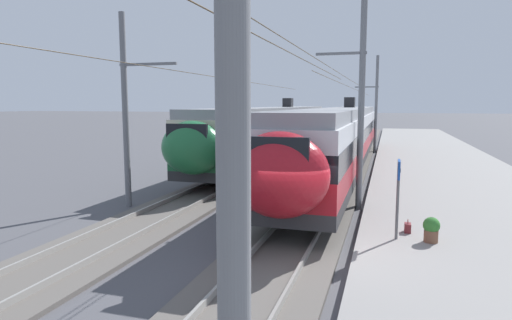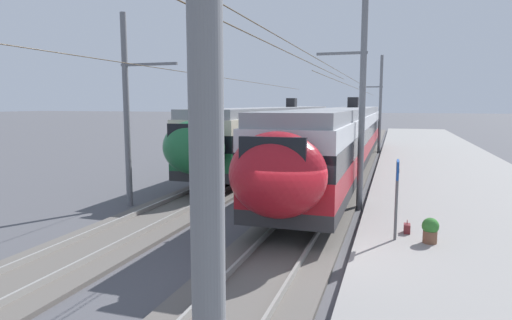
{
  "view_description": "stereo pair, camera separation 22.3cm",
  "coord_description": "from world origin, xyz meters",
  "px_view_note": "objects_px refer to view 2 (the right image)",
  "views": [
    {
      "loc": [
        -10.88,
        -1.7,
        4.08
      ],
      "look_at": [
        3.88,
        2.75,
        2.11
      ],
      "focal_mm": 30.72,
      "sensor_mm": 36.0,
      "label": 1
    },
    {
      "loc": [
        -10.82,
        -1.91,
        4.08
      ],
      "look_at": [
        3.88,
        2.75,
        2.11
      ],
      "focal_mm": 30.72,
      "sensor_mm": 36.0,
      "label": 2
    }
  ],
  "objects_px": {
    "train_far_track": "(277,130)",
    "catenary_mast_east": "(379,103)",
    "handbag_near_sign": "(407,228)",
    "platform_sign": "(397,182)",
    "train_near_platform": "(344,136)",
    "catenary_mast_mid": "(359,99)",
    "catenary_mast_far_side": "(130,107)",
    "potted_plant_platform_edge": "(430,229)",
    "catenary_mast_west": "(190,117)"
  },
  "relations": [
    {
      "from": "catenary_mast_mid",
      "to": "handbag_near_sign",
      "type": "height_order",
      "value": "catenary_mast_mid"
    },
    {
      "from": "catenary_mast_west",
      "to": "catenary_mast_east",
      "type": "relative_size",
      "value": 1.0
    },
    {
      "from": "train_near_platform",
      "to": "catenary_mast_west",
      "type": "height_order",
      "value": "catenary_mast_west"
    },
    {
      "from": "train_far_track",
      "to": "catenary_mast_west",
      "type": "distance_m",
      "value": 28.14
    },
    {
      "from": "train_near_platform",
      "to": "handbag_near_sign",
      "type": "relative_size",
      "value": 81.27
    },
    {
      "from": "catenary_mast_far_side",
      "to": "catenary_mast_mid",
      "type": "bearing_deg",
      "value": -76.0
    },
    {
      "from": "catenary_mast_mid",
      "to": "catenary_mast_east",
      "type": "height_order",
      "value": "catenary_mast_mid"
    },
    {
      "from": "train_far_track",
      "to": "potted_plant_platform_edge",
      "type": "bearing_deg",
      "value": -152.84
    },
    {
      "from": "train_near_platform",
      "to": "platform_sign",
      "type": "height_order",
      "value": "train_near_platform"
    },
    {
      "from": "catenary_mast_far_side",
      "to": "potted_plant_platform_edge",
      "type": "bearing_deg",
      "value": -103.05
    },
    {
      "from": "train_far_track",
      "to": "catenary_mast_east",
      "type": "height_order",
      "value": "catenary_mast_east"
    },
    {
      "from": "catenary_mast_west",
      "to": "potted_plant_platform_edge",
      "type": "distance_m",
      "value": 10.53
    },
    {
      "from": "train_near_platform",
      "to": "train_far_track",
      "type": "height_order",
      "value": "same"
    },
    {
      "from": "train_far_track",
      "to": "handbag_near_sign",
      "type": "relative_size",
      "value": 71.67
    },
    {
      "from": "catenary_mast_mid",
      "to": "handbag_near_sign",
      "type": "relative_size",
      "value": 113.33
    },
    {
      "from": "catenary_mast_east",
      "to": "potted_plant_platform_edge",
      "type": "distance_m",
      "value": 25.81
    },
    {
      "from": "catenary_mast_west",
      "to": "catenary_mast_far_side",
      "type": "relative_size",
      "value": 1.0
    },
    {
      "from": "catenary_mast_far_side",
      "to": "handbag_near_sign",
      "type": "distance_m",
      "value": 11.1
    },
    {
      "from": "train_near_platform",
      "to": "catenary_mast_west",
      "type": "xyz_separation_m",
      "value": [
        -23.38,
        -1.5,
        1.77
      ]
    },
    {
      "from": "train_near_platform",
      "to": "platform_sign",
      "type": "distance_m",
      "value": 13.95
    },
    {
      "from": "catenary_mast_west",
      "to": "catenary_mast_mid",
      "type": "xyz_separation_m",
      "value": [
        14.41,
        -0.01,
        0.27
      ]
    },
    {
      "from": "catenary_mast_east",
      "to": "platform_sign",
      "type": "xyz_separation_m",
      "value": [
        -25.45,
        -1.44,
        -2.18
      ]
    },
    {
      "from": "handbag_near_sign",
      "to": "catenary_mast_far_side",
      "type": "bearing_deg",
      "value": 80.46
    },
    {
      "from": "train_far_track",
      "to": "catenary_mast_mid",
      "type": "distance_m",
      "value": 14.63
    },
    {
      "from": "handbag_near_sign",
      "to": "catenary_mast_east",
      "type": "bearing_deg",
      "value": 4.12
    },
    {
      "from": "train_far_track",
      "to": "handbag_near_sign",
      "type": "height_order",
      "value": "train_far_track"
    },
    {
      "from": "handbag_near_sign",
      "to": "potted_plant_platform_edge",
      "type": "bearing_deg",
      "value": -144.27
    },
    {
      "from": "catenary_mast_west",
      "to": "catenary_mast_east",
      "type": "bearing_deg",
      "value": -0.01
    },
    {
      "from": "catenary_mast_east",
      "to": "potted_plant_platform_edge",
      "type": "xyz_separation_m",
      "value": [
        -25.47,
        -2.35,
        -3.43
      ]
    },
    {
      "from": "train_near_platform",
      "to": "handbag_near_sign",
      "type": "bearing_deg",
      "value": -165.69
    },
    {
      "from": "catenary_mast_east",
      "to": "catenary_mast_far_side",
      "type": "distance_m",
      "value": 24.5
    },
    {
      "from": "potted_plant_platform_edge",
      "to": "catenary_mast_far_side",
      "type": "bearing_deg",
      "value": 76.95
    },
    {
      "from": "train_near_platform",
      "to": "potted_plant_platform_edge",
      "type": "height_order",
      "value": "train_near_platform"
    },
    {
      "from": "handbag_near_sign",
      "to": "train_near_platform",
      "type": "bearing_deg",
      "value": 14.31
    },
    {
      "from": "train_near_platform",
      "to": "catenary_mast_far_side",
      "type": "height_order",
      "value": "catenary_mast_far_side"
    },
    {
      "from": "train_near_platform",
      "to": "potted_plant_platform_edge",
      "type": "distance_m",
      "value": 14.26
    },
    {
      "from": "train_far_track",
      "to": "handbag_near_sign",
      "type": "distance_m",
      "value": 18.85
    },
    {
      "from": "catenary_mast_mid",
      "to": "catenary_mast_west",
      "type": "bearing_deg",
      "value": 179.97
    },
    {
      "from": "catenary_mast_mid",
      "to": "platform_sign",
      "type": "relative_size",
      "value": 20.23
    },
    {
      "from": "platform_sign",
      "to": "potted_plant_platform_edge",
      "type": "relative_size",
      "value": 3.19
    },
    {
      "from": "catenary_mast_mid",
      "to": "train_far_track",
      "type": "bearing_deg",
      "value": 27.37
    },
    {
      "from": "catenary_mast_west",
      "to": "catenary_mast_far_side",
      "type": "distance_m",
      "value": 14.98
    },
    {
      "from": "train_far_track",
      "to": "platform_sign",
      "type": "relative_size",
      "value": 12.8
    },
    {
      "from": "train_far_track",
      "to": "handbag_near_sign",
      "type": "bearing_deg",
      "value": -153.28
    },
    {
      "from": "train_far_track",
      "to": "platform_sign",
      "type": "height_order",
      "value": "train_far_track"
    },
    {
      "from": "catenary_mast_mid",
      "to": "potted_plant_platform_edge",
      "type": "xyz_separation_m",
      "value": [
        -4.69,
        -2.34,
        -3.55
      ]
    },
    {
      "from": "train_far_track",
      "to": "catenary_mast_west",
      "type": "xyz_separation_m",
      "value": [
        -27.28,
        -6.66,
        1.77
      ]
    },
    {
      "from": "train_near_platform",
      "to": "handbag_near_sign",
      "type": "height_order",
      "value": "train_near_platform"
    },
    {
      "from": "train_far_track",
      "to": "catenary_mast_mid",
      "type": "xyz_separation_m",
      "value": [
        -12.87,
        -6.66,
        2.04
      ]
    },
    {
      "from": "catenary_mast_west",
      "to": "catenary_mast_far_side",
      "type": "height_order",
      "value": "catenary_mast_west"
    }
  ]
}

